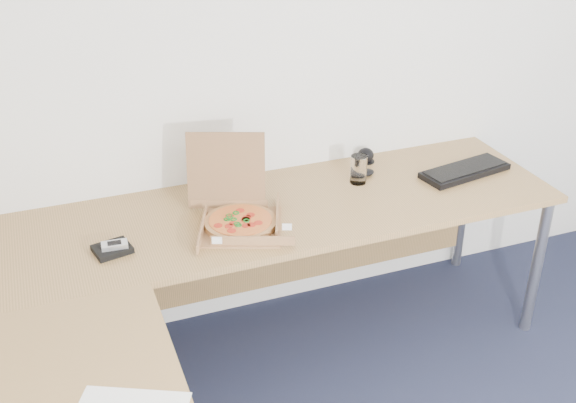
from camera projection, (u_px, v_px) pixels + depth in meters
name	position (u px, v px, depth m)	size (l,w,h in m)	color
desk	(220.00, 288.00, 2.47)	(2.50, 2.20, 0.73)	#A57B46
pizza_box	(239.00, 217.00, 2.78)	(0.32, 0.37, 0.32)	#A17046
drinking_glass	(359.00, 169.00, 3.10)	(0.07, 0.07, 0.13)	white
keyboard	(465.00, 171.00, 3.20)	(0.43, 0.15, 0.03)	black
mouse	(365.00, 173.00, 3.18)	(0.09, 0.06, 0.03)	black
wallet	(112.00, 249.00, 2.61)	(0.13, 0.11, 0.02)	black
phone	(115.00, 245.00, 2.60)	(0.10, 0.05, 0.02)	#B2B5BA
dome_speaker	(366.00, 154.00, 3.30)	(0.09, 0.09, 0.07)	black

